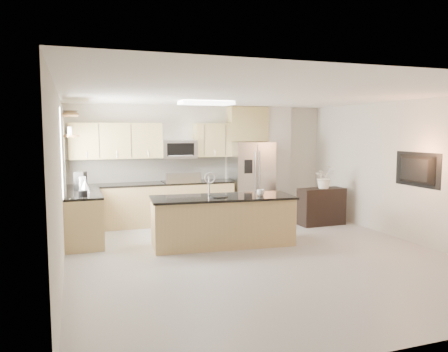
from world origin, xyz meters
name	(u,v)px	position (x,y,z in m)	size (l,w,h in m)	color
floor	(258,256)	(0.00, 0.00, 0.00)	(6.50, 6.50, 0.00)	#A4A19D
ceiling	(260,95)	(0.00, 0.00, 2.60)	(6.00, 6.50, 0.02)	white
wall_back	(202,163)	(0.00, 3.25, 1.30)	(6.00, 0.02, 2.60)	beige
wall_front	(404,213)	(0.00, -3.25, 1.30)	(6.00, 0.02, 2.60)	beige
wall_left	(60,185)	(-3.00, 0.00, 1.30)	(0.02, 6.50, 2.60)	beige
wall_right	(409,171)	(3.00, 0.00, 1.30)	(0.02, 6.50, 2.60)	beige
back_counter	(152,203)	(-1.23, 2.93, 0.47)	(3.55, 0.66, 1.44)	tan
left_counter	(83,218)	(-2.67, 1.85, 0.46)	(0.66, 1.50, 0.92)	tan
range	(181,202)	(-0.60, 2.92, 0.47)	(0.76, 0.64, 1.14)	black
upper_cabinets	(146,141)	(-1.30, 3.09, 1.83)	(3.50, 0.33, 0.75)	tan
microwave	(179,149)	(-0.60, 3.04, 1.63)	(0.76, 0.40, 0.40)	silver
refrigerator	(251,180)	(1.06, 2.87, 0.89)	(0.92, 0.78, 1.78)	silver
partition_column	(276,161)	(1.82, 3.10, 1.30)	(0.60, 0.30, 2.60)	beige
window	(63,153)	(-2.98, 1.85, 1.65)	(0.04, 1.15, 1.65)	white
shelf_lower	(70,136)	(-2.85, 1.95, 1.95)	(0.30, 1.20, 0.04)	olive
shelf_upper	(69,115)	(-2.85, 1.95, 2.32)	(0.30, 1.20, 0.04)	olive
ceiling_fixture	(206,103)	(-0.40, 1.60, 2.56)	(1.00, 0.50, 0.06)	white
island	(223,220)	(-0.32, 0.87, 0.44)	(2.61, 1.14, 1.30)	tan
credenza	(321,206)	(2.25, 1.75, 0.40)	(1.00, 0.42, 0.80)	black
cup	(261,193)	(0.35, 0.71, 0.93)	(0.14, 0.14, 0.11)	white
platter	(218,196)	(-0.41, 0.84, 0.89)	(0.34, 0.34, 0.02)	black
blender	(83,188)	(-2.67, 1.38, 1.07)	(0.15, 0.15, 0.34)	black
kettle	(85,186)	(-2.62, 1.84, 1.04)	(0.22, 0.22, 0.27)	silver
coffee_maker	(81,181)	(-2.70, 2.22, 1.09)	(0.25, 0.27, 0.35)	black
bowl	(69,112)	(-2.85, 2.17, 2.38)	(0.38, 0.38, 0.09)	silver
flower_vase	(324,171)	(2.27, 1.69, 1.17)	(0.67, 0.58, 0.75)	white
television	(414,170)	(2.91, -0.20, 1.35)	(1.08, 0.14, 0.62)	black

